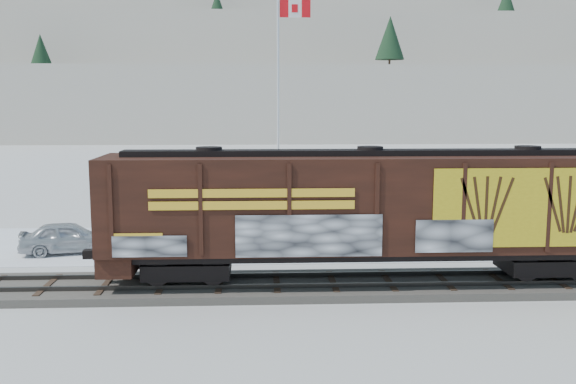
{
  "coord_description": "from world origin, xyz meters",
  "views": [
    {
      "loc": [
        -0.57,
        -22.06,
        6.69
      ],
      "look_at": [
        0.54,
        3.0,
        3.09
      ],
      "focal_mm": 40.0,
      "sensor_mm": 36.0,
      "label": 1
    }
  ],
  "objects_px": {
    "car_silver": "(68,237)",
    "car_white": "(301,230)",
    "car_dark": "(461,223)",
    "hopper_railcar": "(369,207)",
    "flagpole": "(280,135)"
  },
  "relations": [
    {
      "from": "flagpole",
      "to": "car_dark",
      "type": "xyz_separation_m",
      "value": [
        8.65,
        -6.79,
        -4.02
      ]
    },
    {
      "from": "hopper_railcar",
      "to": "flagpole",
      "type": "relative_size",
      "value": 1.48
    },
    {
      "from": "car_silver",
      "to": "car_white",
      "type": "height_order",
      "value": "car_white"
    },
    {
      "from": "car_dark",
      "to": "car_white",
      "type": "bearing_deg",
      "value": 120.95
    },
    {
      "from": "car_white",
      "to": "car_dark",
      "type": "relative_size",
      "value": 1.02
    },
    {
      "from": "car_white",
      "to": "car_dark",
      "type": "height_order",
      "value": "car_white"
    },
    {
      "from": "hopper_railcar",
      "to": "car_dark",
      "type": "relative_size",
      "value": 4.11
    },
    {
      "from": "hopper_railcar",
      "to": "car_dark",
      "type": "xyz_separation_m",
      "value": [
        6.01,
        8.45,
        -2.28
      ]
    },
    {
      "from": "car_silver",
      "to": "car_dark",
      "type": "distance_m",
      "value": 18.45
    },
    {
      "from": "hopper_railcar",
      "to": "car_dark",
      "type": "distance_m",
      "value": 10.62
    },
    {
      "from": "flagpole",
      "to": "car_silver",
      "type": "bearing_deg",
      "value": -135.88
    },
    {
      "from": "flagpole",
      "to": "car_white",
      "type": "bearing_deg",
      "value": -85.5
    },
    {
      "from": "car_white",
      "to": "car_dark",
      "type": "distance_m",
      "value": 8.16
    },
    {
      "from": "hopper_railcar",
      "to": "flagpole",
      "type": "distance_m",
      "value": 15.57
    },
    {
      "from": "hopper_railcar",
      "to": "car_dark",
      "type": "bearing_deg",
      "value": 54.57
    }
  ]
}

